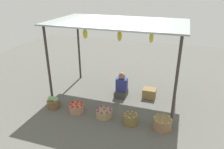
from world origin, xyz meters
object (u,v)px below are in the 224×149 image
basket_red_tomatoes (76,108)px  basket_potatoes (131,119)px  basket_purple_onions (104,113)px  wooden_crate_near_vendor (149,93)px  vendor_person (121,87)px  basket_limes (162,124)px  basket_cabbages (54,103)px

basket_red_tomatoes → basket_potatoes: bearing=-1.8°
basket_red_tomatoes → basket_purple_onions: bearing=2.0°
basket_purple_onions → basket_potatoes: size_ratio=1.18×
wooden_crate_near_vendor → vendor_person: bearing=-169.5°
basket_potatoes → wooden_crate_near_vendor: size_ratio=0.93×
vendor_person → basket_red_tomatoes: bearing=-125.2°
basket_purple_onions → basket_limes: 1.53m
basket_cabbages → basket_purple_onions: size_ratio=0.84×
basket_red_tomatoes → wooden_crate_near_vendor: bearing=39.5°
basket_potatoes → wooden_crate_near_vendor: basket_potatoes is taller
basket_purple_onions → wooden_crate_near_vendor: bearing=55.9°
basket_red_tomatoes → basket_potatoes: size_ratio=1.09×
basket_cabbages → basket_limes: 3.07m
basket_red_tomatoes → basket_potatoes: basket_potatoes is taller
vendor_person → basket_cabbages: bearing=-142.2°
vendor_person → basket_red_tomatoes: vendor_person is taller
basket_potatoes → basket_red_tomatoes: bearing=178.2°
basket_purple_onions → basket_red_tomatoes: bearing=-178.0°
basket_limes → basket_red_tomatoes: bearing=-180.0°
basket_limes → wooden_crate_near_vendor: size_ratio=1.13×
wooden_crate_near_vendor → basket_purple_onions: bearing=-124.1°
basket_cabbages → vendor_person: bearing=37.8°
basket_potatoes → basket_purple_onions: bearing=174.2°
basket_cabbages → basket_potatoes: basket_cabbages is taller
basket_red_tomatoes → basket_potatoes: (1.55, -0.05, 0.01)m
vendor_person → basket_limes: size_ratio=1.73×
vendor_person → basket_cabbages: 2.10m
basket_red_tomatoes → wooden_crate_near_vendor: wooden_crate_near_vendor is taller
vendor_person → basket_limes: (1.42, -1.30, -0.16)m
basket_red_tomatoes → basket_purple_onions: (0.81, 0.03, -0.01)m
basket_cabbages → basket_purple_onions: 1.54m
basket_purple_onions → basket_limes: basket_limes is taller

